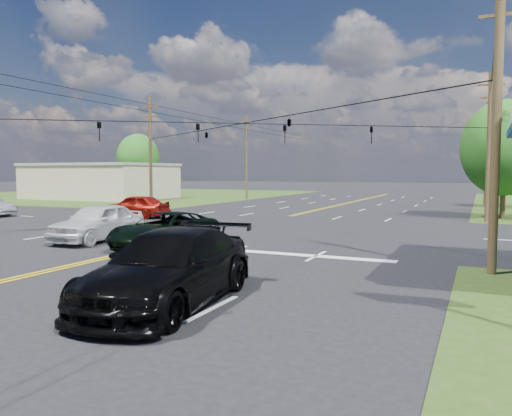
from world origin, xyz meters
The scene contains 17 objects.
ground centered at (0.00, 12.00, 0.00)m, with size 280.00×280.00×0.00m, color black.
grass_nw centered at (-35.00, 44.00, 0.00)m, with size 46.00×48.00×0.03m, color #263E14.
stop_bar centered at (5.00, 4.00, 0.00)m, with size 10.00×0.50×0.02m, color silver.
retail_nw centered at (-30.00, 34.00, 2.00)m, with size 16.00×11.00×4.00m, color tan.
pole_se centered at (13.00, 3.00, 4.92)m, with size 1.60×0.28×9.50m.
pole_nw centered at (-13.00, 21.00, 4.92)m, with size 1.60×0.28×9.50m.
pole_ne centered at (13.00, 21.00, 4.92)m, with size 1.60×0.28×9.50m.
pole_left_far centered at (-13.00, 40.00, 5.17)m, with size 1.60×0.28×10.00m.
pole_right_far centered at (13.00, 40.00, 5.17)m, with size 1.60×0.28×10.00m.
span_wire_signals centered at (0.00, 12.00, 6.00)m, with size 26.00×18.00×1.13m.
power_lines centered at (0.00, 10.00, 8.60)m, with size 26.04×100.00×0.64m.
tree_right_a centered at (14.00, 24.00, 4.87)m, with size 5.70×5.70×8.18m.
tree_far_l centered at (-32.00, 44.00, 5.19)m, with size 6.08×6.08×8.72m.
pickup_dkgreen centered at (0.50, 3.50, 0.75)m, with size 2.50×5.43×1.51m, color black.
suv_black centered at (5.84, -4.02, 0.89)m, with size 2.49×6.12×1.78m, color black.
pickup_white centered at (-3.58, 4.00, 0.88)m, with size 2.07×5.16×1.76m, color silver.
sedan_red centered at (-9.49, 14.36, 0.82)m, with size 1.94×4.82×1.64m, color maroon.
Camera 1 is at (12.63, -13.98, 3.18)m, focal length 35.00 mm.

